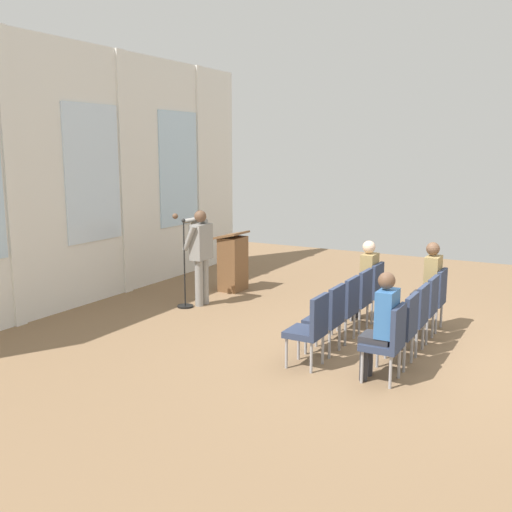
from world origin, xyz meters
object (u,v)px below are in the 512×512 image
at_px(lectern, 233,262).
at_px(chair_r1_c0, 388,339).
at_px(audience_r0_c4, 366,276).
at_px(audience_r1_c0, 382,321).
at_px(chair_r0_c4, 370,288).
at_px(chair_r1_c4, 434,296).
at_px(chair_r1_c3, 424,304).
at_px(chair_r1_c2, 414,314).
at_px(audience_r1_c4, 429,281).
at_px(chair_r0_c1, 329,315).
at_px(mic_stand, 185,288).
at_px(chair_r0_c3, 358,296).
at_px(chair_r1_c1, 402,326).
at_px(chair_r0_c0, 311,326).
at_px(speaker, 200,250).
at_px(chair_r0_c2, 344,305).

height_order(lectern, chair_r1_c0, lectern).
relative_size(audience_r0_c4, audience_r1_c0, 0.98).
xyz_separation_m(chair_r0_c4, chair_r1_c4, (0.00, -0.99, 0.00)).
height_order(chair_r1_c0, chair_r1_c3, same).
distance_m(chair_r1_c2, audience_r1_c4, 1.19).
relative_size(chair_r0_c1, chair_r1_c0, 1.00).
bearing_deg(chair_r1_c4, mic_stand, 100.68).
xyz_separation_m(chair_r0_c3, chair_r1_c1, (-1.17, -0.99, 0.00)).
relative_size(chair_r1_c0, chair_r1_c1, 1.00).
bearing_deg(chair_r1_c3, chair_r0_c4, 59.34).
bearing_deg(chair_r1_c4, chair_r1_c0, 180.00).
height_order(chair_r1_c0, audience_r1_c4, audience_r1_c4).
bearing_deg(chair_r1_c1, audience_r1_c4, 2.60).
bearing_deg(chair_r1_c1, chair_r0_c0, 120.66).
relative_size(lectern, audience_r1_c0, 0.88).
distance_m(lectern, chair_r1_c2, 4.40).
xyz_separation_m(chair_r0_c1, chair_r1_c2, (0.59, -0.99, 0.00)).
xyz_separation_m(audience_r0_c4, audience_r1_c4, (0.00, -0.99, 0.03)).
bearing_deg(mic_stand, lectern, -3.01).
distance_m(speaker, chair_r0_c4, 3.00).
xyz_separation_m(lectern, audience_r1_c0, (-3.05, -3.90, 0.18)).
relative_size(chair_r0_c4, chair_r1_c0, 1.00).
xyz_separation_m(chair_r0_c4, chair_r1_c2, (-1.17, -0.99, 0.00)).
bearing_deg(chair_r1_c2, mic_stand, 84.29).
xyz_separation_m(lectern, chair_r1_c1, (-2.47, -3.98, -0.02)).
relative_size(chair_r0_c4, chair_r1_c3, 1.00).
bearing_deg(chair_r1_c4, chair_r0_c0, 157.13).
relative_size(chair_r0_c1, audience_r0_c4, 0.72).
distance_m(chair_r0_c1, chair_r1_c2, 1.15).
xyz_separation_m(chair_r0_c0, chair_r1_c1, (0.59, -0.99, 0.00)).
height_order(chair_r0_c1, chair_r1_c0, same).
bearing_deg(chair_r1_c4, chair_r0_c2, 139.85).
bearing_deg(chair_r0_c1, audience_r1_c0, -122.85).
bearing_deg(chair_r0_c4, chair_r1_c1, -150.65).
bearing_deg(chair_r1_c0, chair_r0_c1, 59.34).
height_order(speaker, chair_r1_c0, speaker).
distance_m(audience_r0_c4, chair_r1_c0, 2.58).
xyz_separation_m(chair_r0_c1, audience_r1_c0, (-0.59, -0.91, 0.20)).
relative_size(mic_stand, chair_r1_c0, 1.65).
distance_m(chair_r0_c4, chair_r1_c0, 2.54).
distance_m(mic_stand, audience_r0_c4, 3.11).
bearing_deg(chair_r1_c3, chair_r0_c2, 120.66).
bearing_deg(mic_stand, chair_r1_c4, -79.32).
distance_m(chair_r1_c1, audience_r1_c4, 1.77).
distance_m(chair_r0_c0, chair_r1_c4, 2.54).
bearing_deg(audience_r0_c4, chair_r1_c1, -148.64).
distance_m(chair_r1_c1, chair_r1_c4, 1.76).
bearing_deg(audience_r1_c4, audience_r1_c0, 179.97).
height_order(chair_r1_c1, audience_r1_c4, audience_r1_c4).
xyz_separation_m(audience_r0_c4, chair_r1_c2, (-1.17, -1.07, -0.19)).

